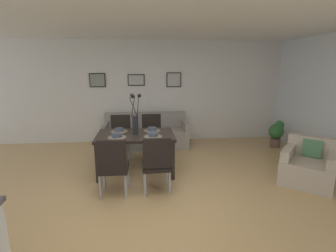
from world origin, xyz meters
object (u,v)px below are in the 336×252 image
object	(u,v)px
dining_table	(136,139)
potted_plant	(276,132)
framed_picture_right	(174,80)
dining_chair_far_left	(157,162)
dining_chair_far_right	(152,133)
bowl_near_left	(117,135)
bowl_far_left	(153,134)
sofa	(146,135)
framed_picture_left	(97,80)
bowl_far_right	(152,129)
dining_chair_near_left	(113,164)
centerpiece_vase	(135,119)
bowl_near_right	(119,130)
dining_chair_near_right	(121,134)
armchair	(309,166)
framed_picture_center	(136,80)

from	to	relation	value
dining_table	potted_plant	world-z (taller)	dining_table
framed_picture_right	dining_chair_far_left	bearing A→B (deg)	-102.07
dining_chair_far_right	bowl_near_left	size ratio (longest dim) A/B	5.41
bowl_far_left	sofa	size ratio (longest dim) A/B	0.08
dining_chair_far_left	framed_picture_left	xyz separation A→B (m)	(-1.30, 2.96, 1.10)
sofa	framed_picture_left	distance (m)	1.84
framed_picture_left	framed_picture_right	distance (m)	1.94
bowl_near_left	potted_plant	size ratio (longest dim) A/B	0.25
dining_chair_far_left	bowl_far_right	bearing A→B (deg)	91.10
bowl_far_right	dining_chair_near_left	bearing A→B (deg)	-120.42
dining_chair_near_left	bowl_far_left	size ratio (longest dim) A/B	5.41
bowl_far_right	sofa	bearing A→B (deg)	94.25
centerpiece_vase	bowl_near_right	bearing A→B (deg)	146.60
bowl_far_left	bowl_far_right	bearing A→B (deg)	90.00
bowl_near_right	potted_plant	world-z (taller)	bowl_near_right
potted_plant	dining_chair_near_right	bearing A→B (deg)	-174.71
dining_chair_far_right	framed_picture_right	xyz separation A→B (m)	(0.63, 1.20, 1.10)
dining_chair_far_right	centerpiece_vase	xyz separation A→B (m)	(-0.34, -0.90, 0.51)
centerpiece_vase	framed_picture_left	xyz separation A→B (m)	(-0.97, 2.10, 0.59)
bowl_near_left	framed_picture_left	bearing A→B (deg)	105.77
dining_chair_near_left	dining_chair_far_right	bearing A→B (deg)	69.57
bowl_near_left	potted_plant	world-z (taller)	bowl_near_left
dining_chair_far_left	sofa	xyz separation A→B (m)	(-0.13, 2.48, -0.23)
dining_chair_near_left	potted_plant	distance (m)	4.28
bowl_near_right	bowl_near_left	bearing A→B (deg)	-90.00
framed_picture_left	framed_picture_right	bearing A→B (deg)	-0.00
dining_table	centerpiece_vase	size ratio (longest dim) A/B	1.90
armchair	framed_picture_center	xyz separation A→B (m)	(-2.94, 2.85, 1.33)
bowl_far_right	potted_plant	world-z (taller)	bowl_far_right
bowl_near_right	potted_plant	xyz separation A→B (m)	(3.72, 0.99, -0.41)
bowl_far_right	sofa	xyz separation A→B (m)	(-0.10, 1.41, -0.50)
sofa	framed_picture_left	size ratio (longest dim) A/B	5.10
dining_chair_near_right	bowl_near_right	bearing A→B (deg)	-88.13
bowl_far_right	dining_table	bearing A→B (deg)	-146.35
dining_table	framed_picture_left	distance (m)	2.51
dining_chair_far_left	bowl_near_left	xyz separation A→B (m)	(-0.65, 0.65, 0.27)
bowl_near_left	dining_chair_near_left	bearing A→B (deg)	-90.93
centerpiece_vase	bowl_far_right	world-z (taller)	centerpiece_vase
dining_chair_far_right	bowl_far_right	size ratio (longest dim) A/B	5.41
sofa	framed_picture_right	xyz separation A→B (m)	(0.76, 0.48, 1.33)
sofa	potted_plant	size ratio (longest dim) A/B	3.05
bowl_far_left	dining_chair_near_right	bearing A→B (deg)	121.44
centerpiece_vase	framed_picture_right	distance (m)	2.39
potted_plant	bowl_near_left	bearing A→B (deg)	-159.22
armchair	framed_picture_right	bearing A→B (deg)	124.69
framed_picture_right	framed_picture_center	bearing A→B (deg)	180.00
dining_table	centerpiece_vase	bearing A→B (deg)	55.35
centerpiece_vase	bowl_near_left	size ratio (longest dim) A/B	4.32
bowl_near_left	framed_picture_left	world-z (taller)	framed_picture_left
dining_chair_near_left	bowl_near_right	size ratio (longest dim) A/B	5.41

